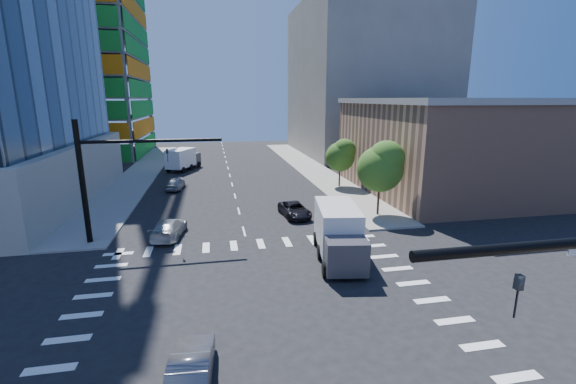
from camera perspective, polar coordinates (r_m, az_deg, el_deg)
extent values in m
plane|color=black|center=(20.84, -3.69, -16.73)|extent=(160.00, 160.00, 0.00)
cube|color=silver|center=(20.84, -3.69, -16.72)|extent=(20.00, 20.00, 0.01)
cube|color=gray|center=(60.59, 3.11, 3.70)|extent=(5.00, 60.00, 0.15)
cube|color=gray|center=(59.68, -20.89, 2.67)|extent=(5.00, 60.00, 0.15)
cube|color=#1A8F2C|center=(82.05, -21.56, 22.58)|extent=(0.12, 24.00, 49.00)
cube|color=orange|center=(73.20, -33.97, 22.50)|extent=(24.00, 0.12, 49.00)
cube|color=tan|center=(48.56, 23.18, 6.02)|extent=(20.00, 22.00, 10.00)
cube|color=slate|center=(48.24, 23.78, 12.26)|extent=(20.50, 22.50, 0.60)
cube|color=slate|center=(78.56, 11.16, 15.95)|extent=(24.00, 30.00, 28.00)
imported|color=black|center=(9.76, 30.70, -13.11)|extent=(0.16, 0.20, 1.00)
cylinder|color=black|center=(31.34, -28.15, 1.21)|extent=(0.40, 0.40, 9.00)
cylinder|color=black|center=(29.81, -19.51, 7.15)|extent=(10.00, 0.24, 0.24)
imported|color=black|center=(29.81, -17.44, 5.17)|extent=(0.16, 0.20, 1.00)
cylinder|color=#382316|center=(36.27, 13.21, -1.48)|extent=(0.20, 0.20, 2.27)
sphere|color=#234F15|center=(35.61, 13.48, 3.33)|extent=(4.16, 4.16, 4.16)
sphere|color=#487928|center=(35.35, 14.36, 4.81)|extent=(3.25, 3.25, 3.25)
cylinder|color=#382316|center=(47.29, 7.62, 2.05)|extent=(0.20, 0.20, 1.92)
sphere|color=#234F15|center=(46.84, 7.72, 5.18)|extent=(3.52, 3.52, 3.52)
sphere|color=#487928|center=(46.57, 8.34, 6.14)|extent=(2.75, 2.75, 2.75)
imported|color=black|center=(35.23, 0.98, -2.64)|extent=(2.64, 4.86, 1.29)
imported|color=#B8B8B8|center=(31.52, -17.22, -5.12)|extent=(2.73, 5.19, 1.44)
imported|color=#9B9DA2|center=(47.63, -16.34, 1.23)|extent=(2.19, 4.47, 1.47)
imported|color=#525257|center=(16.24, -14.15, -24.02)|extent=(1.80, 4.40, 1.42)
cube|color=silver|center=(25.71, 7.67, -5.71)|extent=(3.44, 5.77, 2.82)
cube|color=#3C3B42|center=(25.95, 7.62, -7.18)|extent=(2.78, 2.33, 2.06)
cube|color=white|center=(60.48, -15.15, 5.02)|extent=(4.35, 5.65, 2.65)
cube|color=#3C3B42|center=(60.58, -15.11, 4.40)|extent=(2.90, 2.64, 1.94)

